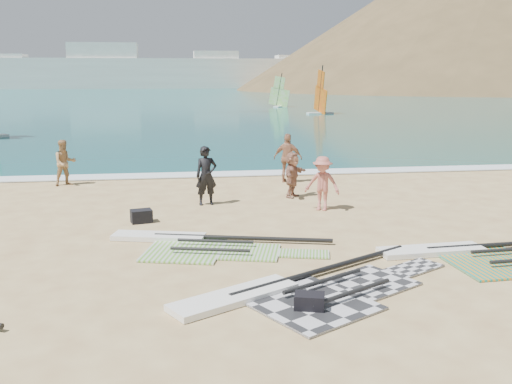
{
  "coord_description": "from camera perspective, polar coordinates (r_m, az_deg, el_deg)",
  "views": [
    {
      "loc": [
        -1.55,
        -10.39,
        4.03
      ],
      "look_at": [
        0.49,
        4.0,
        1.0
      ],
      "focal_mm": 40.0,
      "sensor_mm": 36.0,
      "label": 1
    }
  ],
  "objects": [
    {
      "name": "ground",
      "position": [
        11.25,
        0.39,
        -9.21
      ],
      "size": [
        300.0,
        300.0,
        0.0
      ],
      "primitive_type": "plane",
      "color": "#D1BA7A",
      "rests_on": "ground"
    },
    {
      "name": "sea",
      "position": [
        142.45,
        -7.55,
        10.04
      ],
      "size": [
        300.0,
        240.0,
        0.06
      ],
      "primitive_type": "cube",
      "color": "#0C5550",
      "rests_on": "ground"
    },
    {
      "name": "surf_line",
      "position": [
        23.09,
        -4.1,
        1.69
      ],
      "size": [
        300.0,
        1.2,
        0.04
      ],
      "primitive_type": "cube",
      "color": "white",
      "rests_on": "ground"
    },
    {
      "name": "far_town",
      "position": [
        161.01,
        -13.39,
        11.62
      ],
      "size": [
        160.0,
        8.0,
        12.0
      ],
      "color": "white",
      "rests_on": "ground"
    },
    {
      "name": "headland_main",
      "position": [
        164.97,
        23.92,
        9.37
      ],
      "size": [
        143.0,
        143.0,
        45.0
      ],
      "primitive_type": "cone",
      "color": "brown",
      "rests_on": "ground"
    },
    {
      "name": "rig_grey",
      "position": [
        10.83,
        4.59,
        -9.82
      ],
      "size": [
        5.87,
        4.1,
        0.2
      ],
      "rotation": [
        0.0,
        0.0,
        0.52
      ],
      "color": "#272729",
      "rests_on": "ground"
    },
    {
      "name": "rig_green",
      "position": [
        13.68,
        -5.87,
        -5.2
      ],
      "size": [
        5.34,
        2.77,
        0.2
      ],
      "rotation": [
        0.0,
        0.0,
        -0.25
      ],
      "color": "#5FAC26",
      "rests_on": "ground"
    },
    {
      "name": "rig_orange",
      "position": [
        13.87,
        22.29,
        -5.8
      ],
      "size": [
        5.8,
        2.32,
        0.2
      ],
      "rotation": [
        0.0,
        0.0,
        0.06
      ],
      "color": "orange",
      "rests_on": "ground"
    },
    {
      "name": "gear_bag_near",
      "position": [
        16.01,
        -11.39,
        -2.38
      ],
      "size": [
        0.64,
        0.53,
        0.36
      ],
      "primitive_type": "cube",
      "rotation": [
        0.0,
        0.0,
        0.23
      ],
      "color": "black",
      "rests_on": "ground"
    },
    {
      "name": "gear_bag_far",
      "position": [
        10.06,
        5.36,
        -10.93
      ],
      "size": [
        0.59,
        0.49,
        0.31
      ],
      "primitive_type": "cube",
      "rotation": [
        0.0,
        0.0,
        -0.28
      ],
      "color": "black",
      "rests_on": "ground"
    },
    {
      "name": "person_wetsuit",
      "position": [
        17.74,
        -4.99,
        1.63
      ],
      "size": [
        0.73,
        0.54,
        1.84
      ],
      "primitive_type": "imported",
      "rotation": [
        0.0,
        0.0,
        0.17
      ],
      "color": "black",
      "rests_on": "ground"
    },
    {
      "name": "beachgoer_left",
      "position": [
        21.96,
        -18.57,
        2.8
      ],
      "size": [
        1.0,
        0.92,
        1.67
      ],
      "primitive_type": "imported",
      "rotation": [
        0.0,
        0.0,
        0.43
      ],
      "color": "tan",
      "rests_on": "ground"
    },
    {
      "name": "beachgoer_mid",
      "position": [
        17.08,
        6.64,
        0.85
      ],
      "size": [
        1.21,
        1.04,
        1.63
      ],
      "primitive_type": "imported",
      "rotation": [
        0.0,
        0.0,
        -0.51
      ],
      "color": "#B76356",
      "rests_on": "ground"
    },
    {
      "name": "beachgoer_back",
      "position": [
        21.43,
        3.2,
        3.4
      ],
      "size": [
        1.17,
        0.81,
        1.84
      ],
      "primitive_type": "imported",
      "rotation": [
        0.0,
        0.0,
        2.77
      ],
      "color": "#AE7555",
      "rests_on": "ground"
    },
    {
      "name": "beachgoer_right",
      "position": [
        18.86,
        3.67,
        1.76
      ],
      "size": [
        1.16,
        1.42,
        1.52
      ],
      "primitive_type": "imported",
      "rotation": [
        0.0,
        0.0,
        0.98
      ],
      "color": "#9F6C55",
      "rests_on": "ground"
    },
    {
      "name": "windsurfer_centre",
      "position": [
        58.5,
        6.45,
        9.1
      ],
      "size": [
        2.77,
        3.26,
        4.9
      ],
      "rotation": [
        0.0,
        0.0,
        0.15
      ],
      "color": "white",
      "rests_on": "ground"
    },
    {
      "name": "windsurfer_right",
      "position": [
        70.25,
        2.33,
        9.47
      ],
      "size": [
        2.38,
        2.27,
        4.14
      ],
      "rotation": [
        0.0,
        0.0,
        1.0
      ],
      "color": "white",
      "rests_on": "ground"
    }
  ]
}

